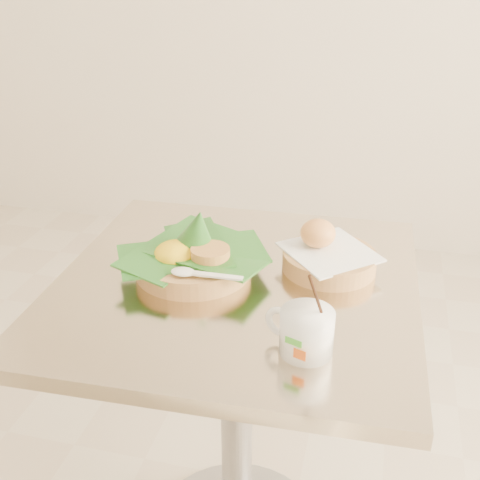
% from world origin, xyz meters
% --- Properties ---
extents(cafe_table, '(0.72, 0.72, 0.75)m').
position_xyz_m(cafe_table, '(0.10, 0.04, 0.53)').
color(cafe_table, gray).
rests_on(cafe_table, floor).
extents(rice_basket, '(0.29, 0.29, 0.15)m').
position_xyz_m(rice_basket, '(0.01, 0.05, 0.79)').
color(rice_basket, tan).
rests_on(rice_basket, cafe_table).
extents(bread_basket, '(0.23, 0.23, 0.10)m').
position_xyz_m(bread_basket, '(0.27, 0.13, 0.78)').
color(bread_basket, tan).
rests_on(bread_basket, cafe_table).
extents(coffee_mug, '(0.12, 0.09, 0.15)m').
position_xyz_m(coffee_mug, '(0.26, -0.16, 0.79)').
color(coffee_mug, white).
rests_on(coffee_mug, cafe_table).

